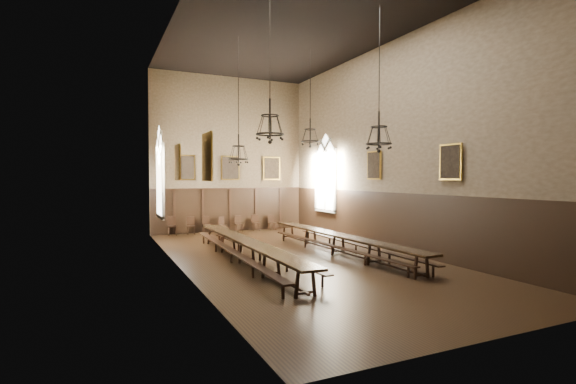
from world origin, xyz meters
TOP-DOWN VIEW (x-y plane):
  - floor at (0.00, 0.00)m, footprint 9.00×18.00m
  - ceiling at (0.00, 0.00)m, footprint 9.00×18.00m
  - wall_back at (0.00, 9.01)m, footprint 9.00×0.02m
  - wall_front at (0.00, -9.01)m, footprint 9.00×0.02m
  - wall_left at (-4.51, 0.00)m, footprint 0.02×18.00m
  - wall_right at (4.51, 0.00)m, footprint 0.02×18.00m
  - wainscot_panelling at (0.00, 0.00)m, footprint 9.00×18.00m
  - table_left at (-2.10, -0.09)m, footprint 0.87×10.80m
  - table_right at (1.94, 0.07)m, footprint 0.99×10.48m
  - bench_left_outer at (-2.62, 0.12)m, footprint 0.59×10.73m
  - bench_left_inner at (-1.51, 0.11)m, footprint 0.89×9.42m
  - bench_right_inner at (1.51, -0.13)m, footprint 0.80×9.28m
  - bench_right_outer at (2.58, -0.27)m, footprint 0.39×9.50m
  - chair_0 at (-3.39, 8.54)m, footprint 0.50×0.50m
  - chair_1 at (-2.39, 8.47)m, footprint 0.47×0.47m
  - chair_2 at (-1.49, 8.58)m, footprint 0.43×0.43m
  - chair_3 at (-0.57, 8.53)m, footprint 0.50×0.50m
  - chair_4 at (0.39, 8.54)m, footprint 0.41×0.41m
  - chair_5 at (1.42, 8.50)m, footprint 0.46×0.46m
  - chair_6 at (2.48, 8.57)m, footprint 0.41×0.41m
  - chandelier_back_left at (-1.65, 2.20)m, footprint 0.84×0.84m
  - chandelier_back_right at (1.82, 2.36)m, footprint 0.85×0.85m
  - chandelier_front_left at (-2.02, -2.17)m, footprint 0.92×0.92m
  - chandelier_front_right at (1.75, -2.83)m, footprint 0.90×0.90m
  - portrait_back_0 at (-2.60, 8.88)m, footprint 1.10×0.12m
  - portrait_back_1 at (0.00, 8.88)m, footprint 1.10×0.12m
  - portrait_back_2 at (2.60, 8.88)m, footprint 1.10×0.12m
  - portrait_left_0 at (-4.38, 1.00)m, footprint 0.12×1.00m
  - portrait_left_1 at (-4.38, -3.50)m, footprint 0.12×1.00m
  - portrait_right_0 at (4.38, 1.00)m, footprint 0.12×1.00m
  - portrait_right_1 at (4.38, -3.50)m, footprint 0.12×1.00m
  - window_right at (4.43, 5.50)m, footprint 0.20×2.20m
  - window_left at (-4.43, 5.50)m, footprint 0.20×2.20m

SIDE VIEW (x-z plane):
  - floor at x=0.00m, z-range -0.02..0.00m
  - chair_6 at x=2.48m, z-range -0.17..0.70m
  - bench_right_inner at x=1.51m, z-range 0.06..0.47m
  - bench_left_inner at x=-1.51m, z-range 0.06..0.48m
  - chair_3 at x=-0.57m, z-range -0.18..0.72m
  - bench_right_outer at x=2.58m, z-range 0.06..0.49m
  - chair_4 at x=0.39m, z-range -0.18..0.74m
  - chair_5 at x=1.42m, z-range -0.19..0.76m
  - chair_2 at x=-1.49m, z-range -0.19..0.77m
  - chair_1 at x=-2.39m, z-range -0.19..0.78m
  - bench_left_outer at x=-2.62m, z-range 0.07..0.55m
  - chair_0 at x=-3.39m, z-range -0.20..0.82m
  - table_right at x=1.94m, z-range 0.00..0.82m
  - table_left at x=-2.10m, z-range 0.00..0.84m
  - wainscot_panelling at x=0.00m, z-range 0.00..2.50m
  - window_right at x=4.43m, z-range 1.10..5.70m
  - window_left at x=-4.43m, z-range 1.10..5.70m
  - portrait_back_0 at x=-2.60m, z-range 3.00..4.40m
  - portrait_back_1 at x=0.00m, z-range 3.00..4.40m
  - portrait_back_2 at x=2.60m, z-range 3.00..4.40m
  - portrait_left_0 at x=-4.38m, z-range 3.05..4.35m
  - portrait_left_1 at x=-4.38m, z-range 3.05..4.35m
  - portrait_right_0 at x=4.38m, z-range 3.05..4.35m
  - portrait_right_1 at x=4.38m, z-range 3.05..4.35m
  - chandelier_back_left at x=-1.65m, z-range 1.66..6.89m
  - wall_back at x=0.00m, z-range 0.00..9.00m
  - wall_front at x=0.00m, z-range 0.00..9.00m
  - wall_left at x=-4.51m, z-range 0.00..9.00m
  - wall_right at x=4.51m, z-range 0.00..9.00m
  - chandelier_front_right at x=1.75m, z-range 2.17..7.03m
  - chandelier_front_left at x=-2.02m, z-range 2.50..7.13m
  - chandelier_back_right at x=1.82m, z-range 2.91..7.26m
  - ceiling at x=0.00m, z-range 9.00..9.02m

